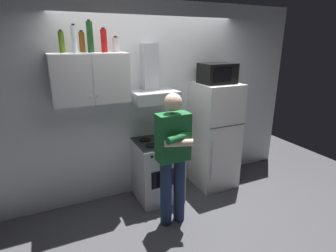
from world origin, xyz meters
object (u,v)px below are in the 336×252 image
object	(u,v)px
upper_cabinet	(90,79)
cooking_pot	(169,138)
range_hood	(153,87)
bottle_beer_brown	(82,42)
refrigerator	(215,136)
bottle_olive_oil	(62,42)
stove_oven	(157,170)
person_standing	(173,156)
bottle_soda_red	(104,41)
bottle_canister_steel	(116,45)
bottle_vodka_clear	(74,39)
bottle_wine_green	(90,37)
microwave	(217,73)

from	to	relation	value
upper_cabinet	cooking_pot	size ratio (longest dim) A/B	3.20
range_hood	bottle_beer_brown	bearing A→B (deg)	178.63
refrigerator	bottle_olive_oil	xyz separation A→B (m)	(-2.02, 0.14, 1.37)
upper_cabinet	stove_oven	distance (m)	1.55
person_standing	cooking_pot	bearing A→B (deg)	69.70
bottle_olive_oil	range_hood	bearing A→B (deg)	-0.66
person_standing	bottle_beer_brown	distance (m)	1.68
bottle_soda_red	bottle_canister_steel	bearing A→B (deg)	25.44
person_standing	bottle_vodka_clear	size ratio (longest dim) A/B	5.32
stove_oven	bottle_beer_brown	size ratio (longest dim) A/B	3.56
stove_oven	cooking_pot	distance (m)	0.52
bottle_olive_oil	bottle_soda_red	xyz separation A→B (m)	(0.46, -0.05, 0.01)
bottle_canister_steel	bottle_soda_red	size ratio (longest dim) A/B	0.67
bottle_olive_oil	stove_oven	bearing A→B (deg)	-7.39
bottle_olive_oil	upper_cabinet	bearing A→B (deg)	-2.87
stove_oven	bottle_vodka_clear	size ratio (longest dim) A/B	2.83
upper_cabinet	stove_oven	size ratio (longest dim) A/B	1.03
person_standing	bottle_beer_brown	world-z (taller)	bottle_beer_brown
upper_cabinet	person_standing	xyz separation A→B (m)	(0.75, -0.73, -0.85)
bottle_beer_brown	bottle_soda_red	world-z (taller)	bottle_soda_red
range_hood	bottle_wine_green	distance (m)	0.98
refrigerator	bottle_wine_green	xyz separation A→B (m)	(-1.71, 0.12, 1.42)
stove_oven	bottle_olive_oil	world-z (taller)	bottle_olive_oil
range_hood	bottle_soda_red	xyz separation A→B (m)	(-0.61, -0.03, 0.58)
bottle_beer_brown	bottle_soda_red	size ratio (longest dim) A/B	0.89
bottle_vodka_clear	microwave	bearing A→B (deg)	-2.54
range_hood	bottle_wine_green	xyz separation A→B (m)	(-0.76, -0.01, 0.62)
person_standing	bottle_beer_brown	bearing A→B (deg)	136.82
upper_cabinet	bottle_vodka_clear	world-z (taller)	bottle_vodka_clear
stove_oven	range_hood	world-z (taller)	range_hood
stove_oven	bottle_vodka_clear	xyz separation A→B (m)	(-0.94, 0.10, 1.76)
refrigerator	bottle_canister_steel	size ratio (longest dim) A/B	8.61
range_hood	microwave	size ratio (longest dim) A/B	1.56
microwave	bottle_wine_green	world-z (taller)	bottle_wine_green
upper_cabinet	microwave	world-z (taller)	upper_cabinet
range_hood	bottle_olive_oil	xyz separation A→B (m)	(-1.07, 0.01, 0.57)
upper_cabinet	bottle_beer_brown	distance (m)	0.42
bottle_wine_green	bottle_soda_red	bearing A→B (deg)	-11.24
cooking_pot	bottle_vodka_clear	xyz separation A→B (m)	(-1.07, 0.22, 1.27)
upper_cabinet	bottle_beer_brown	bearing A→B (deg)	157.33
cooking_pot	bottle_beer_brown	xyz separation A→B (m)	(-0.98, 0.27, 1.24)
upper_cabinet	bottle_canister_steel	distance (m)	0.52
stove_oven	refrigerator	bearing A→B (deg)	0.04
microwave	bottle_beer_brown	bearing A→B (deg)	175.94
bottle_beer_brown	bottle_vodka_clear	size ratio (longest dim) A/B	0.80
upper_cabinet	stove_oven	xyz separation A→B (m)	(0.80, -0.13, -1.32)
range_hood	stove_oven	bearing A→B (deg)	-90.00
bottle_olive_oil	bottle_vodka_clear	xyz separation A→B (m)	(0.14, -0.04, 0.03)
bottle_beer_brown	stove_oven	bearing A→B (deg)	-9.79
cooking_pot	bottle_beer_brown	bearing A→B (deg)	164.84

